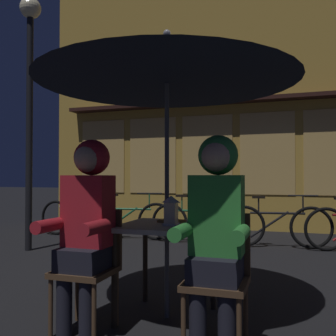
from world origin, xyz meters
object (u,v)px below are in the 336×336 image
Objects in this scene: lantern at (171,210)px; chair_left at (90,261)px; chair_right at (218,272)px; person_left_hooded at (86,214)px; patio_umbrella at (167,61)px; bicycle_fourth at (277,226)px; book at (172,221)px; cafe_table at (167,237)px; bicycle_second at (128,220)px; person_right_hooded at (216,219)px; bicycle_nearest at (78,218)px; bicycle_third at (198,223)px; street_lamp at (30,73)px.

lantern reaches higher than chair_left.
chair_right is 0.62× the size of person_left_hooded.
patio_umbrella is 2.66× the size of chair_left.
book is at bearing -102.82° from bicycle_fourth.
cafe_table is 3.20× the size of lantern.
bicycle_second is (-1.34, 3.69, -0.50)m from person_left_hooded.
person_left_hooded is at bearing 180.00° from person_right_hooded.
chair_left is at bearing 176.61° from person_right_hooded.
bicycle_nearest is 4.32m from book.
street_lamp is at bearing -149.64° from bicycle_third.
lantern is 0.27× the size of chair_left.
lantern is (0.05, -0.05, -1.20)m from patio_umbrella.
person_left_hooded is (-0.53, -0.38, -0.01)m from lantern.
street_lamp is 2.92m from bicycle_second.
street_lamp is (-2.38, 2.28, 2.23)m from chair_left.
bicycle_nearest is at bearing 130.92° from cafe_table.
cafe_table is 0.53× the size of person_right_hooded.
bicycle_fourth reaches higher than cafe_table.
bicycle_third is (-0.06, 3.69, -0.50)m from person_left_hooded.
person_left_hooded is 7.00× the size of book.
chair_left is at bearing -69.72° from bicycle_second.
chair_left reaches higher than book.
person_right_hooded is 0.83× the size of bicycle_third.
cafe_table is 3.32m from bicycle_third.
street_lamp reaches higher than book.
bicycle_third is at bearing 0.15° from bicycle_second.
chair_left is (-0.53, -0.32, -0.37)m from lantern.
bicycle_second is (1.04, -0.05, 0.00)m from bicycle_nearest.
chair_right is 0.52× the size of bicycle_fourth.
bicycle_nearest reaches higher than book.
chair_right reaches higher than book.
street_lamp is 3.58m from bicycle_third.
chair_right is at bearing -93.93° from bicycle_fourth.
street_lamp is 2.31× the size of bicycle_third.
chair_left reaches higher than cafe_table.
bicycle_second and bicycle_fourth have the same top height.
lantern is 0.14× the size of bicycle_second.
cafe_table is 0.67m from person_left_hooded.
book is (1.83, -3.15, 0.41)m from bicycle_second.
bicycle_fourth is (1.27, 0.03, 0.00)m from bicycle_third.
person_left_hooded is at bearing -138.43° from patio_umbrella.
person_right_hooded is at bearing -48.12° from bicycle_nearest.
bicycle_third is at bearing 100.11° from lantern.
person_left_hooded is at bearing -70.01° from bicycle_second.
chair_right is 1.03m from person_left_hooded.
chair_right is 0.52× the size of bicycle_second.
person_right_hooded is at bearing -93.87° from bicycle_fourth.
street_lamp is at bearing 135.50° from person_left_hooded.
chair_right is 3.78m from bicycle_third.
bicycle_third is at bearing 99.40° from cafe_table.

